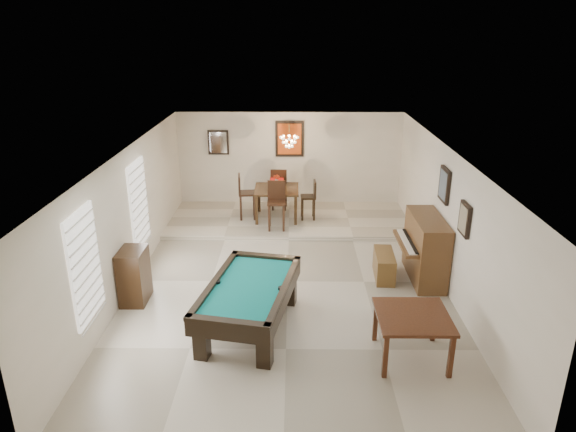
{
  "coord_description": "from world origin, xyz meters",
  "views": [
    {
      "loc": [
        0.1,
        -9.0,
        4.72
      ],
      "look_at": [
        0.0,
        0.6,
        1.15
      ],
      "focal_mm": 32.0,
      "sensor_mm": 36.0,
      "label": 1
    }
  ],
  "objects_px": {
    "apothecary_chest": "(134,276)",
    "chandelier": "(289,137)",
    "dining_chair_west": "(247,197)",
    "piano_bench": "(384,265)",
    "dining_table": "(277,201)",
    "flower_vase": "(277,179)",
    "square_table": "(411,336)",
    "upright_piano": "(418,248)",
    "dining_chair_east": "(308,200)",
    "pool_table": "(250,307)",
    "dining_chair_north": "(279,188)",
    "dining_chair_south": "(276,206)"
  },
  "relations": [
    {
      "from": "upright_piano",
      "to": "dining_chair_north",
      "type": "relative_size",
      "value": 1.36
    },
    {
      "from": "piano_bench",
      "to": "dining_chair_north",
      "type": "distance_m",
      "value": 4.36
    },
    {
      "from": "apothecary_chest",
      "to": "dining_chair_east",
      "type": "distance_m",
      "value": 5.13
    },
    {
      "from": "piano_bench",
      "to": "dining_table",
      "type": "height_order",
      "value": "dining_table"
    },
    {
      "from": "flower_vase",
      "to": "chandelier",
      "type": "relative_size",
      "value": 0.39
    },
    {
      "from": "dining_chair_west",
      "to": "piano_bench",
      "type": "bearing_deg",
      "value": -141.79
    },
    {
      "from": "apothecary_chest",
      "to": "dining_chair_west",
      "type": "bearing_deg",
      "value": 66.9
    },
    {
      "from": "dining_chair_south",
      "to": "dining_chair_west",
      "type": "distance_m",
      "value": 1.06
    },
    {
      "from": "dining_chair_south",
      "to": "dining_chair_west",
      "type": "bearing_deg",
      "value": 135.05
    },
    {
      "from": "pool_table",
      "to": "dining_chair_north",
      "type": "relative_size",
      "value": 2.09
    },
    {
      "from": "upright_piano",
      "to": "dining_chair_east",
      "type": "relative_size",
      "value": 1.55
    },
    {
      "from": "pool_table",
      "to": "upright_piano",
      "type": "relative_size",
      "value": 1.53
    },
    {
      "from": "dining_chair_east",
      "to": "pool_table",
      "type": "bearing_deg",
      "value": -14.53
    },
    {
      "from": "upright_piano",
      "to": "apothecary_chest",
      "type": "relative_size",
      "value": 1.53
    },
    {
      "from": "dining_table",
      "to": "flower_vase",
      "type": "relative_size",
      "value": 4.71
    },
    {
      "from": "apothecary_chest",
      "to": "dining_chair_west",
      "type": "xyz_separation_m",
      "value": [
        1.71,
        4.0,
        0.19
      ]
    },
    {
      "from": "piano_bench",
      "to": "dining_chair_east",
      "type": "relative_size",
      "value": 0.93
    },
    {
      "from": "pool_table",
      "to": "chandelier",
      "type": "distance_m",
      "value": 5.22
    },
    {
      "from": "dining_chair_north",
      "to": "dining_chair_east",
      "type": "distance_m",
      "value": 1.06
    },
    {
      "from": "upright_piano",
      "to": "flower_vase",
      "type": "relative_size",
      "value": 6.57
    },
    {
      "from": "flower_vase",
      "to": "dining_chair_west",
      "type": "bearing_deg",
      "value": -178.93
    },
    {
      "from": "flower_vase",
      "to": "dining_table",
      "type": "bearing_deg",
      "value": 0.0
    },
    {
      "from": "square_table",
      "to": "chandelier",
      "type": "relative_size",
      "value": 1.77
    },
    {
      "from": "upright_piano",
      "to": "dining_chair_east",
      "type": "distance_m",
      "value": 3.66
    },
    {
      "from": "pool_table",
      "to": "square_table",
      "type": "xyz_separation_m",
      "value": [
        2.48,
        -0.78,
        -0.02
      ]
    },
    {
      "from": "dining_chair_south",
      "to": "dining_chair_east",
      "type": "xyz_separation_m",
      "value": [
        0.77,
        0.71,
        -0.08
      ]
    },
    {
      "from": "dining_chair_west",
      "to": "upright_piano",
      "type": "bearing_deg",
      "value": -136.39
    },
    {
      "from": "upright_piano",
      "to": "apothecary_chest",
      "type": "xyz_separation_m",
      "value": [
        -5.31,
        -0.97,
        -0.14
      ]
    },
    {
      "from": "dining_chair_south",
      "to": "dining_chair_east",
      "type": "relative_size",
      "value": 1.16
    },
    {
      "from": "upright_piano",
      "to": "dining_chair_west",
      "type": "relative_size",
      "value": 1.34
    },
    {
      "from": "dining_table",
      "to": "dining_chair_east",
      "type": "xyz_separation_m",
      "value": [
        0.79,
        -0.03,
        0.04
      ]
    },
    {
      "from": "upright_piano",
      "to": "dining_table",
      "type": "bearing_deg",
      "value": 133.27
    },
    {
      "from": "upright_piano",
      "to": "chandelier",
      "type": "relative_size",
      "value": 2.55
    },
    {
      "from": "dining_chair_south",
      "to": "chandelier",
      "type": "relative_size",
      "value": 1.92
    },
    {
      "from": "upright_piano",
      "to": "apothecary_chest",
      "type": "height_order",
      "value": "upright_piano"
    },
    {
      "from": "pool_table",
      "to": "square_table",
      "type": "bearing_deg",
      "value": -6.44
    },
    {
      "from": "apothecary_chest",
      "to": "chandelier",
      "type": "xyz_separation_m",
      "value": [
        2.76,
        3.97,
        1.7
      ]
    },
    {
      "from": "apothecary_chest",
      "to": "chandelier",
      "type": "relative_size",
      "value": 1.67
    },
    {
      "from": "flower_vase",
      "to": "dining_chair_south",
      "type": "relative_size",
      "value": 0.2
    },
    {
      "from": "piano_bench",
      "to": "dining_chair_west",
      "type": "height_order",
      "value": "dining_chair_west"
    },
    {
      "from": "pool_table",
      "to": "dining_table",
      "type": "relative_size",
      "value": 2.13
    },
    {
      "from": "piano_bench",
      "to": "chandelier",
      "type": "bearing_deg",
      "value": 122.66
    },
    {
      "from": "square_table",
      "to": "dining_chair_south",
      "type": "xyz_separation_m",
      "value": [
        -2.17,
        4.93,
        0.33
      ]
    },
    {
      "from": "flower_vase",
      "to": "apothecary_chest",
      "type": "bearing_deg",
      "value": -121.36
    },
    {
      "from": "square_table",
      "to": "chandelier",
      "type": "height_order",
      "value": "chandelier"
    },
    {
      "from": "square_table",
      "to": "dining_chair_north",
      "type": "bearing_deg",
      "value": 108.5
    },
    {
      "from": "pool_table",
      "to": "dining_chair_west",
      "type": "relative_size",
      "value": 2.05
    },
    {
      "from": "pool_table",
      "to": "dining_chair_east",
      "type": "xyz_separation_m",
      "value": [
        1.08,
        4.86,
        0.22
      ]
    },
    {
      "from": "dining_chair_west",
      "to": "dining_chair_east",
      "type": "distance_m",
      "value": 1.53
    },
    {
      "from": "flower_vase",
      "to": "dining_chair_north",
      "type": "bearing_deg",
      "value": 86.28
    }
  ]
}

